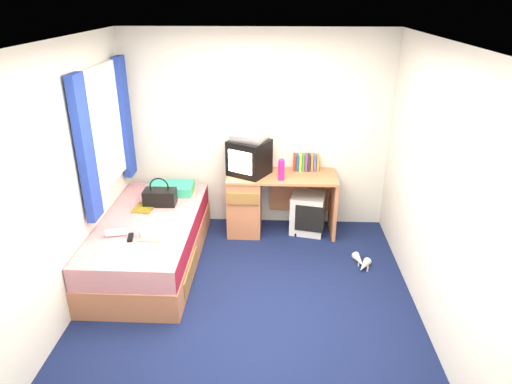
{
  "coord_description": "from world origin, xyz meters",
  "views": [
    {
      "loc": [
        0.24,
        -3.64,
        2.74
      ],
      "look_at": [
        0.04,
        0.7,
        0.84
      ],
      "focal_mm": 32.0,
      "sensor_mm": 36.0,
      "label": 1
    }
  ],
  "objects_px": {
    "bed": "(151,241)",
    "handbag": "(160,197)",
    "desk": "(259,200)",
    "water_bottle": "(116,233)",
    "pillow": "(171,188)",
    "storage_cube": "(308,213)",
    "colour_swatch_fan": "(149,240)",
    "pink_water_bottle": "(281,170)",
    "vcr": "(249,137)",
    "picture_frame": "(317,165)",
    "magazine": "(144,208)",
    "remote_control": "(131,237)",
    "crt_tv": "(249,157)",
    "white_heels": "(362,263)",
    "towel": "(159,230)",
    "aerosol_can": "(269,164)"
  },
  "relations": [
    {
      "from": "bed",
      "to": "handbag",
      "type": "xyz_separation_m",
      "value": [
        0.04,
        0.37,
        0.37
      ]
    },
    {
      "from": "desk",
      "to": "water_bottle",
      "type": "relative_size",
      "value": 6.5
    },
    {
      "from": "pillow",
      "to": "storage_cube",
      "type": "distance_m",
      "value": 1.7
    },
    {
      "from": "desk",
      "to": "colour_swatch_fan",
      "type": "height_order",
      "value": "desk"
    },
    {
      "from": "bed",
      "to": "water_bottle",
      "type": "bearing_deg",
      "value": -120.82
    },
    {
      "from": "pink_water_bottle",
      "to": "handbag",
      "type": "height_order",
      "value": "pink_water_bottle"
    },
    {
      "from": "pink_water_bottle",
      "to": "vcr",
      "type": "bearing_deg",
      "value": 155.48
    },
    {
      "from": "desk",
      "to": "colour_swatch_fan",
      "type": "bearing_deg",
      "value": -128.31
    },
    {
      "from": "picture_frame",
      "to": "water_bottle",
      "type": "relative_size",
      "value": 0.7
    },
    {
      "from": "bed",
      "to": "vcr",
      "type": "relative_size",
      "value": 5.32
    },
    {
      "from": "vcr",
      "to": "magazine",
      "type": "xyz_separation_m",
      "value": [
        -1.14,
        -0.57,
        -0.66
      ]
    },
    {
      "from": "remote_control",
      "to": "desk",
      "type": "bearing_deg",
      "value": 34.09
    },
    {
      "from": "magazine",
      "to": "crt_tv",
      "type": "bearing_deg",
      "value": 26.29
    },
    {
      "from": "pillow",
      "to": "colour_swatch_fan",
      "type": "relative_size",
      "value": 2.38
    },
    {
      "from": "bed",
      "to": "storage_cube",
      "type": "height_order",
      "value": "bed"
    },
    {
      "from": "pink_water_bottle",
      "to": "bed",
      "type": "bearing_deg",
      "value": -154.94
    },
    {
      "from": "pillow",
      "to": "handbag",
      "type": "relative_size",
      "value": 1.45
    },
    {
      "from": "crt_tv",
      "to": "desk",
      "type": "bearing_deg",
      "value": 29.22
    },
    {
      "from": "crt_tv",
      "to": "magazine",
      "type": "height_order",
      "value": "crt_tv"
    },
    {
      "from": "picture_frame",
      "to": "colour_swatch_fan",
      "type": "xyz_separation_m",
      "value": [
        -1.71,
        -1.45,
        -0.27
      ]
    },
    {
      "from": "bed",
      "to": "remote_control",
      "type": "bearing_deg",
      "value": -99.04
    },
    {
      "from": "handbag",
      "to": "white_heels",
      "type": "xyz_separation_m",
      "value": [
        2.25,
        -0.33,
        -0.6
      ]
    },
    {
      "from": "water_bottle",
      "to": "colour_swatch_fan",
      "type": "bearing_deg",
      "value": -13.7
    },
    {
      "from": "vcr",
      "to": "handbag",
      "type": "bearing_deg",
      "value": -131.46
    },
    {
      "from": "pillow",
      "to": "handbag",
      "type": "distance_m",
      "value": 0.34
    },
    {
      "from": "storage_cube",
      "to": "picture_frame",
      "type": "distance_m",
      "value": 0.6
    },
    {
      "from": "vcr",
      "to": "water_bottle",
      "type": "bearing_deg",
      "value": -112.72
    },
    {
      "from": "pillow",
      "to": "colour_swatch_fan",
      "type": "distance_m",
      "value": 1.16
    },
    {
      "from": "magazine",
      "to": "water_bottle",
      "type": "xyz_separation_m",
      "value": [
        -0.11,
        -0.63,
        0.03
      ]
    },
    {
      "from": "pillow",
      "to": "desk",
      "type": "xyz_separation_m",
      "value": [
        1.05,
        0.12,
        -0.19
      ]
    },
    {
      "from": "desk",
      "to": "towel",
      "type": "bearing_deg",
      "value": -129.22
    },
    {
      "from": "magazine",
      "to": "colour_swatch_fan",
      "type": "relative_size",
      "value": 1.27
    },
    {
      "from": "vcr",
      "to": "aerosol_can",
      "type": "distance_m",
      "value": 0.43
    },
    {
      "from": "handbag",
      "to": "white_heels",
      "type": "distance_m",
      "value": 2.35
    },
    {
      "from": "vcr",
      "to": "magazine",
      "type": "distance_m",
      "value": 1.43
    },
    {
      "from": "handbag",
      "to": "magazine",
      "type": "height_order",
      "value": "handbag"
    },
    {
      "from": "handbag",
      "to": "towel",
      "type": "relative_size",
      "value": 1.25
    },
    {
      "from": "water_bottle",
      "to": "towel",
      "type": "bearing_deg",
      "value": 5.75
    },
    {
      "from": "vcr",
      "to": "storage_cube",
      "type": "bearing_deg",
      "value": 23.39
    },
    {
      "from": "pink_water_bottle",
      "to": "magazine",
      "type": "distance_m",
      "value": 1.6
    },
    {
      "from": "storage_cube",
      "to": "crt_tv",
      "type": "distance_m",
      "value": 1.02
    },
    {
      "from": "desk",
      "to": "white_heels",
      "type": "xyz_separation_m",
      "value": [
        1.15,
        -0.79,
        -0.37
      ]
    },
    {
      "from": "desk",
      "to": "handbag",
      "type": "xyz_separation_m",
      "value": [
        -1.1,
        -0.46,
        0.23
      ]
    },
    {
      "from": "bed",
      "to": "handbag",
      "type": "height_order",
      "value": "handbag"
    },
    {
      "from": "handbag",
      "to": "water_bottle",
      "type": "relative_size",
      "value": 1.8
    },
    {
      "from": "towel",
      "to": "crt_tv",
      "type": "bearing_deg",
      "value": 54.49
    },
    {
      "from": "bed",
      "to": "desk",
      "type": "bearing_deg",
      "value": 35.87
    },
    {
      "from": "vcr",
      "to": "white_heels",
      "type": "relative_size",
      "value": 1.1
    },
    {
      "from": "storage_cube",
      "to": "crt_tv",
      "type": "height_order",
      "value": "crt_tv"
    },
    {
      "from": "storage_cube",
      "to": "remote_control",
      "type": "distance_m",
      "value": 2.22
    }
  ]
}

